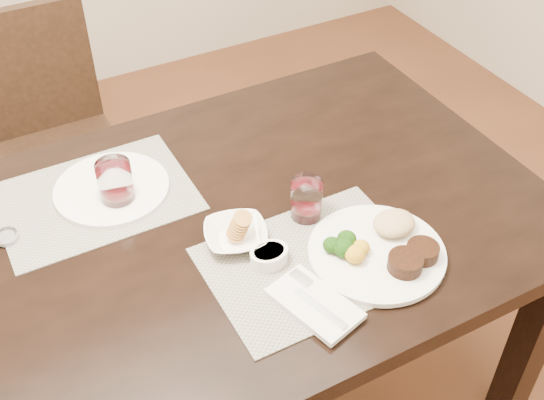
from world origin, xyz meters
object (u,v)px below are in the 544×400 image
dinner_plate (383,248)px  steak_knife (406,250)px  chair_far (49,130)px  wine_glass_near (306,201)px  far_plate (112,188)px  cracker_bowl (236,235)px

dinner_plate → steak_knife: (0.05, -0.02, -0.01)m
chair_far → dinner_plate: size_ratio=2.94×
wine_glass_near → far_plate: wine_glass_near is taller
dinner_plate → steak_knife: bearing=-16.8°
cracker_bowl → far_plate: bearing=122.3°
steak_knife → far_plate: same height
cracker_bowl → wine_glass_near: (0.18, -0.00, 0.03)m
chair_far → far_plate: size_ratio=3.19×
chair_far → cracker_bowl: bearing=-77.6°
dinner_plate → steak_knife: dinner_plate is taller
chair_far → far_plate: chair_far is taller
steak_knife → far_plate: 0.72m
steak_knife → wine_glass_near: size_ratio=2.50×
cracker_bowl → chair_far: bearing=102.4°
steak_knife → far_plate: (-0.51, 0.51, 0.00)m
chair_far → steak_knife: chair_far is taller
dinner_plate → steak_knife: 0.05m
steak_knife → cracker_bowl: cracker_bowl is taller
dinner_plate → far_plate: (-0.46, 0.49, -0.01)m
cracker_bowl → far_plate: size_ratio=0.62×
chair_far → dinner_plate: chair_far is taller
dinner_plate → cracker_bowl: bearing=149.2°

